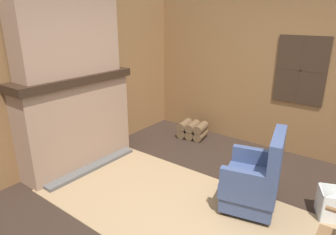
# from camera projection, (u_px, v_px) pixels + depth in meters

# --- Properties ---
(ground_plane) EXTENTS (14.00, 14.00, 0.00)m
(ground_plane) POSITION_uv_depth(u_px,v_px,m) (200.00, 218.00, 3.38)
(ground_plane) COLOR #2D2119
(wood_panel_wall_left) EXTENTS (0.06, 5.32, 2.49)m
(wood_panel_wall_left) POSITION_uv_depth(u_px,v_px,m) (62.00, 82.00, 4.34)
(wood_panel_wall_left) COLOR olive
(wood_panel_wall_left) RESTS_ON ground
(wood_panel_wall_back) EXTENTS (5.32, 0.09, 2.49)m
(wood_panel_wall_back) POSITION_uv_depth(u_px,v_px,m) (282.00, 76.00, 4.75)
(wood_panel_wall_back) COLOR olive
(wood_panel_wall_back) RESTS_ON ground
(fireplace_hearth) EXTENTS (0.64, 1.78, 1.38)m
(fireplace_hearth) POSITION_uv_depth(u_px,v_px,m) (77.00, 122.00, 4.38)
(fireplace_hearth) COLOR #9E7A60
(fireplace_hearth) RESTS_ON ground
(chimney_breast) EXTENTS (0.38, 1.48, 1.09)m
(chimney_breast) POSITION_uv_depth(u_px,v_px,m) (67.00, 34.00, 3.98)
(chimney_breast) COLOR #9E7A60
(chimney_breast) RESTS_ON fireplace_hearth
(area_rug) EXTENTS (3.66, 1.71, 0.01)m
(area_rug) POSITION_uv_depth(u_px,v_px,m) (185.00, 211.00, 3.48)
(area_rug) COLOR #997A56
(area_rug) RESTS_ON ground
(armchair) EXTENTS (0.75, 0.82, 0.96)m
(armchair) POSITION_uv_depth(u_px,v_px,m) (255.00, 181.00, 3.45)
(armchair) COLOR #3D4C75
(armchair) RESTS_ON ground
(firewood_stack) EXTENTS (0.54, 0.44, 0.30)m
(firewood_stack) POSITION_uv_depth(u_px,v_px,m) (193.00, 130.00, 5.53)
(firewood_stack) COLOR brown
(firewood_stack) RESTS_ON ground
(oil_lamp_vase) EXTENTS (0.09, 0.09, 0.24)m
(oil_lamp_vase) POSITION_uv_depth(u_px,v_px,m) (47.00, 72.00, 3.91)
(oil_lamp_vase) COLOR #47708E
(oil_lamp_vase) RESTS_ON fireplace_hearth
(storage_case) EXTENTS (0.14, 0.25, 0.11)m
(storage_case) POSITION_uv_depth(u_px,v_px,m) (92.00, 67.00, 4.46)
(storage_case) COLOR gray
(storage_case) RESTS_ON fireplace_hearth
(decorative_plate_on_mantel) EXTENTS (0.07, 0.25, 0.25)m
(decorative_plate_on_mantel) POSITION_uv_depth(u_px,v_px,m) (62.00, 66.00, 4.09)
(decorative_plate_on_mantel) COLOR red
(decorative_plate_on_mantel) RESTS_ON fireplace_hearth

